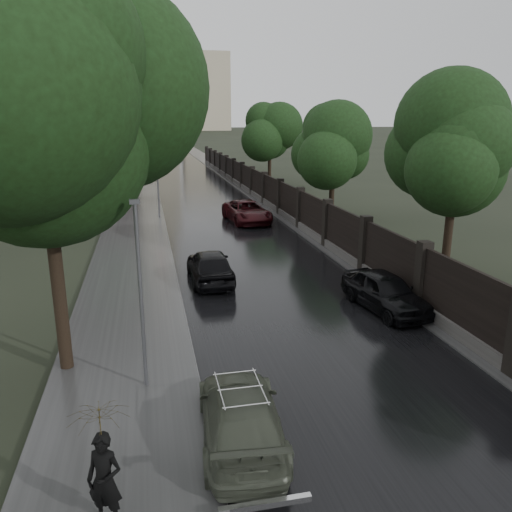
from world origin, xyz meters
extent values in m
plane|color=black|center=(0.00, 0.00, 0.00)|extent=(800.00, 800.00, 0.00)
cube|color=black|center=(0.00, 190.00, 0.01)|extent=(8.00, 420.00, 0.02)
cube|color=#2D2D2D|center=(-6.00, 190.00, 0.08)|extent=(4.00, 420.00, 0.16)
cube|color=#2D2D2D|center=(5.50, 190.00, 0.04)|extent=(3.00, 420.00, 0.08)
cube|color=#383533|center=(4.60, 32.00, 0.25)|extent=(0.40, 75.00, 0.50)
cube|color=black|center=(4.60, 32.00, 1.50)|extent=(0.15, 75.00, 2.00)
cube|color=black|center=(4.60, 70.00, 1.35)|extent=(0.45, 0.45, 2.70)
cylinder|color=black|center=(-7.60, 3.00, 3.58)|extent=(0.36, 0.36, 7.15)
sphere|color=black|center=(-7.60, 3.00, 6.44)|extent=(5.44, 5.44, 5.44)
cylinder|color=black|center=(-8.00, 30.00, 2.93)|extent=(0.36, 0.36, 5.85)
sphere|color=black|center=(-8.00, 30.00, 5.27)|extent=(4.25, 4.25, 4.25)
cylinder|color=black|center=(7.50, 8.00, 2.76)|extent=(0.36, 0.36, 5.53)
sphere|color=black|center=(7.50, 8.00, 4.97)|extent=(4.08, 4.08, 4.08)
cylinder|color=black|center=(7.50, 22.00, 2.76)|extent=(0.36, 0.36, 5.53)
sphere|color=black|center=(7.50, 22.00, 4.97)|extent=(4.08, 4.08, 4.08)
cylinder|color=black|center=(7.50, 40.00, 2.76)|extent=(0.36, 0.36, 5.53)
sphere|color=black|center=(7.50, 40.00, 4.97)|extent=(4.08, 4.08, 4.08)
cylinder|color=#59595E|center=(-5.40, 1.50, 2.50)|extent=(0.10, 0.10, 5.00)
cube|color=#59595E|center=(-5.40, 1.50, 5.05)|extent=(0.25, 0.12, 0.12)
cylinder|color=#59595E|center=(-4.30, 25.00, 1.50)|extent=(0.12, 0.12, 3.00)
imported|color=#59595E|center=(-4.30, 25.00, 3.50)|extent=(0.16, 0.20, 1.00)
sphere|color=#FF0C0C|center=(-4.30, 24.85, 3.35)|extent=(0.14, 0.14, 0.14)
cube|color=black|center=(-18.00, 52.00, 10.00)|extent=(24.00, 18.00, 20.00)
cube|color=tan|center=(-32.00, 300.00, 22.00)|extent=(28.00, 22.00, 44.00)
cube|color=tan|center=(32.00, 300.00, 22.00)|extent=(28.00, 22.00, 44.00)
cube|color=tan|center=(0.00, 300.00, 30.00)|extent=(30.00, 30.00, 60.00)
cube|color=tan|center=(0.00, 300.00, 70.00)|extent=(22.00, 22.00, 40.00)
imported|color=#404537|center=(-3.36, -1.16, 0.63)|extent=(2.13, 4.49, 1.27)
imported|color=black|center=(-2.58, 10.17, 0.75)|extent=(1.82, 4.42, 1.50)
imported|color=black|center=(3.40, 5.48, 0.72)|extent=(2.26, 4.43, 1.45)
imported|color=black|center=(1.61, 22.73, 0.75)|extent=(2.97, 5.58, 1.49)
imported|color=black|center=(-6.08, -3.16, 1.04)|extent=(0.76, 0.65, 1.76)
imported|color=black|center=(-6.08, -3.16, 2.45)|extent=(1.37, 1.38, 0.94)
camera|label=1|loc=(-5.11, -10.69, 6.97)|focal=35.00mm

